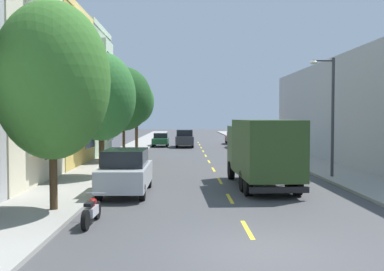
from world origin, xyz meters
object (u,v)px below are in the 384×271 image
(parked_suv_orange, at_px, (241,139))
(parked_suv_silver, at_px, (126,171))
(parked_hatchback_burgundy, at_px, (233,138))
(street_tree_farthest, at_px, (136,102))
(street_tree_nearest, at_px, (52,81))
(delivery_box_truck, at_px, (262,149))
(parked_hatchback_forest, at_px, (161,140))
(street_lamp, at_px, (330,107))
(street_tree_second, at_px, (101,97))
(parked_motorcycle, at_px, (92,211))
(moving_charcoal_sedan, at_px, (185,138))
(street_tree_third, at_px, (124,99))
(parked_hatchback_sky, at_px, (264,151))

(parked_suv_orange, xyz_separation_m, parked_suv_silver, (-8.77, -28.60, 0.00))
(parked_hatchback_burgundy, bearing_deg, street_tree_farthest, -131.40)
(street_tree_nearest, distance_m, delivery_box_truck, 10.22)
(parked_hatchback_forest, bearing_deg, delivery_box_truck, -77.82)
(street_tree_farthest, xyz_separation_m, parked_suv_silver, (2.00, -23.09, -3.78))
(street_lamp, distance_m, parked_suv_orange, 24.47)
(street_tree_nearest, height_order, street_tree_second, street_tree_nearest)
(parked_motorcycle, bearing_deg, moving_charcoal_sedan, 85.21)
(street_tree_nearest, xyz_separation_m, delivery_box_truck, (8.21, 5.43, -2.75))
(parked_suv_orange, bearing_deg, street_tree_farthest, -152.89)
(parked_suv_silver, distance_m, parked_hatchback_forest, 30.74)
(delivery_box_truck, height_order, parked_motorcycle, delivery_box_truck)
(street_lamp, bearing_deg, street_tree_nearest, -146.23)
(moving_charcoal_sedan, bearing_deg, parked_hatchback_burgundy, 42.23)
(street_tree_nearest, height_order, parked_suv_orange, street_tree_nearest)
(street_tree_third, distance_m, moving_charcoal_sedan, 16.66)
(delivery_box_truck, xyz_separation_m, parked_hatchback_forest, (-6.30, 29.20, -1.08))
(street_tree_second, bearing_deg, moving_charcoal_sedan, 79.40)
(parked_hatchback_forest, bearing_deg, street_tree_farthest, -103.96)
(street_tree_farthest, height_order, parked_hatchback_sky, street_tree_farthest)
(street_tree_second, distance_m, parked_suv_silver, 6.48)
(parked_hatchback_forest, bearing_deg, parked_suv_silver, -89.83)
(street_lamp, bearing_deg, delivery_box_truck, -145.70)
(street_tree_second, xyz_separation_m, street_tree_farthest, (0.00, 17.99, 0.31))
(street_tree_nearest, distance_m, street_tree_third, 17.99)
(street_tree_farthest, bearing_deg, delivery_box_truck, -69.16)
(parked_hatchback_burgundy, height_order, moving_charcoal_sedan, moving_charcoal_sedan)
(parked_hatchback_burgundy, relative_size, moving_charcoal_sedan, 0.84)
(street_tree_nearest, relative_size, street_tree_third, 1.03)
(delivery_box_truck, height_order, parked_hatchback_burgundy, delivery_box_truck)
(parked_hatchback_forest, bearing_deg, street_tree_third, -96.52)
(street_tree_nearest, relative_size, delivery_box_truck, 1.00)
(moving_charcoal_sedan, bearing_deg, street_tree_nearest, -97.80)
(parked_suv_orange, relative_size, parked_suv_silver, 1.01)
(parked_suv_orange, xyz_separation_m, moving_charcoal_sedan, (-6.17, 1.07, 0.00))
(street_tree_nearest, bearing_deg, parked_suv_silver, 62.89)
(street_tree_nearest, distance_m, moving_charcoal_sedan, 34.08)
(moving_charcoal_sedan, bearing_deg, street_tree_farthest, -124.94)
(street_lamp, xyz_separation_m, parked_motorcycle, (-10.69, -9.91, -3.44))
(parked_suv_orange, bearing_deg, parked_motorcycle, -104.95)
(street_tree_farthest, xyz_separation_m, delivery_box_truck, (8.21, -21.56, -2.93))
(street_tree_nearest, xyz_separation_m, parked_hatchback_forest, (1.90, 34.64, -3.83))
(delivery_box_truck, relative_size, parked_hatchback_sky, 1.79)
(street_lamp, height_order, parked_hatchback_forest, street_lamp)
(street_tree_farthest, relative_size, parked_motorcycle, 3.29)
(parked_suv_orange, relative_size, parked_hatchback_sky, 1.20)
(street_tree_farthest, xyz_separation_m, moving_charcoal_sedan, (4.60, 6.58, -3.78))
(parked_suv_orange, bearing_deg, street_tree_nearest, -108.33)
(parked_motorcycle, bearing_deg, parked_hatchback_sky, 65.57)
(street_tree_second, xyz_separation_m, parked_hatchback_sky, (10.62, 9.10, -3.70))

